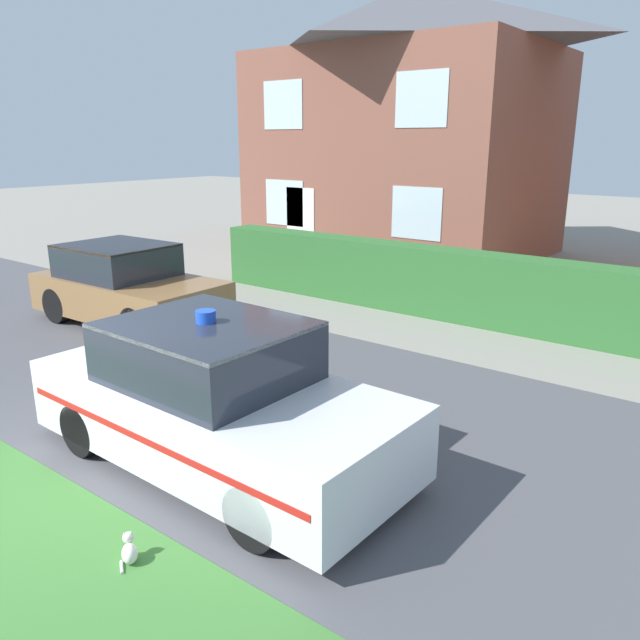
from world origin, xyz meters
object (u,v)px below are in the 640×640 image
(police_car, at_px, (215,400))
(neighbour_car_near, at_px, (126,286))
(house_left, at_px, (408,123))
(cat, at_px, (129,551))

(police_car, xyz_separation_m, neighbour_car_near, (-5.37, 2.74, -0.01))
(neighbour_car_near, relative_size, house_left, 0.47)
(neighbour_car_near, bearing_deg, cat, -37.87)
(cat, xyz_separation_m, house_left, (-5.84, 14.54, 3.80))
(cat, bearing_deg, neighbour_car_near, -2.67)
(police_car, xyz_separation_m, cat, (0.64, -1.62, -0.64))
(neighbour_car_near, bearing_deg, house_left, 87.19)
(police_car, bearing_deg, cat, -67.62)
(police_car, height_order, house_left, house_left)
(police_car, bearing_deg, house_left, 112.88)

